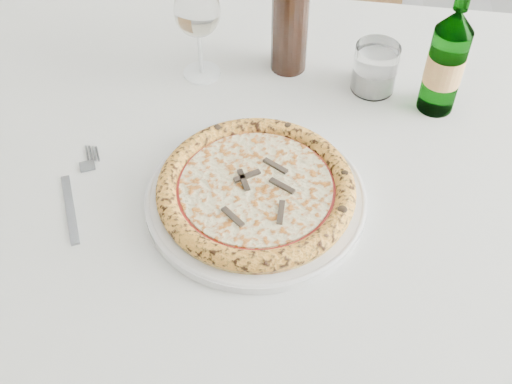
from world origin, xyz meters
TOP-DOWN VIEW (x-y plane):
  - floor at (0.00, 0.00)m, footprint 5.00×6.00m
  - dining_table at (-0.07, -0.14)m, footprint 1.56×0.96m
  - chair_far at (-0.01, 0.65)m, footprint 0.46×0.46m
  - plate at (-0.07, -0.24)m, footprint 0.32×0.32m
  - pizza at (-0.07, -0.24)m, footprint 0.28×0.28m
  - fork at (-0.33, -0.26)m, footprint 0.06×0.18m
  - wine_glass at (-0.20, 0.04)m, footprint 0.08×0.08m
  - tumbler at (0.09, 0.03)m, footprint 0.07×0.07m
  - beer_bottle at (0.19, -0.00)m, footprint 0.06×0.06m
  - wine_bottle at (-0.05, 0.08)m, footprint 0.06×0.06m

SIDE VIEW (x-z plane):
  - floor at x=0.00m, z-range -0.02..0.00m
  - chair_far at x=-0.01m, z-range 0.07..1.00m
  - dining_table at x=-0.07m, z-range 0.29..1.05m
  - fork at x=-0.33m, z-range 0.76..0.76m
  - plate at x=-0.07m, z-range 0.76..0.77m
  - pizza at x=-0.07m, z-range 0.77..0.80m
  - tumbler at x=0.09m, z-range 0.75..0.83m
  - beer_bottle at x=0.19m, z-range 0.73..0.96m
  - wine_bottle at x=-0.05m, z-range 0.74..0.99m
  - wine_glass at x=-0.20m, z-range 0.79..0.96m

